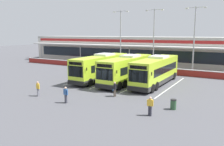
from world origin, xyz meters
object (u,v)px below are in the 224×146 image
object	(u,v)px
pedestrian_with_handbag	(115,89)
coach_bus_left_centre	(127,70)
pedestrian_child	(66,94)
lamp_post_east	(194,36)
lamp_post_west	(121,36)
pedestrian_in_dark_coat	(38,88)
litter_bin	(173,104)
pedestrian_near_bin	(150,105)
lamp_post_centre	(154,36)
coach_bus_leftmost	(101,67)
coach_bus_centre	(156,71)

from	to	relation	value
pedestrian_with_handbag	coach_bus_left_centre	bearing A→B (deg)	106.18
pedestrian_child	lamp_post_east	world-z (taller)	lamp_post_east
lamp_post_east	lamp_post_west	bearing A→B (deg)	-179.21
pedestrian_with_handbag	pedestrian_child	bearing A→B (deg)	-123.86
pedestrian_in_dark_coat	litter_bin	bearing A→B (deg)	11.54
coach_bus_left_centre	pedestrian_child	world-z (taller)	coach_bus_left_centre
lamp_post_east	pedestrian_near_bin	bearing A→B (deg)	-87.56
pedestrian_with_handbag	lamp_post_centre	world-z (taller)	lamp_post_centre
coach_bus_leftmost	coach_bus_centre	xyz separation A→B (m)	(8.12, 0.84, 0.00)
pedestrian_near_bin	lamp_post_centre	xyz separation A→B (m)	(-7.90, 22.29, 5.42)
pedestrian_in_dark_coat	litter_bin	distance (m)	14.30
coach_bus_left_centre	coach_bus_centre	world-z (taller)	same
pedestrian_child	lamp_post_west	size ratio (longest dim) A/B	0.15
coach_bus_left_centre	pedestrian_with_handbag	xyz separation A→B (m)	(2.13, -7.34, -0.93)
pedestrian_child	pedestrian_near_bin	size ratio (longest dim) A/B	1.00
pedestrian_child	pedestrian_near_bin	bearing A→B (deg)	5.02
pedestrian_with_handbag	pedestrian_child	xyz separation A→B (m)	(-3.00, -4.47, 0.02)
coach_bus_left_centre	pedestrian_in_dark_coat	size ratio (longest dim) A/B	7.50
lamp_post_centre	lamp_post_east	world-z (taller)	same
lamp_post_west	coach_bus_left_centre	bearing A→B (deg)	-57.98
coach_bus_leftmost	lamp_post_east	world-z (taller)	lamp_post_east
coach_bus_left_centre	lamp_post_west	distance (m)	13.56
coach_bus_centre	lamp_post_west	distance (m)	15.37
pedestrian_child	lamp_post_west	distance (m)	24.03
litter_bin	lamp_post_east	bearing A→B (deg)	96.38
coach_bus_leftmost	lamp_post_west	bearing A→B (deg)	103.29
lamp_post_east	pedestrian_child	bearing A→B (deg)	-108.19
pedestrian_with_handbag	lamp_post_west	xyz separation A→B (m)	(-8.91, 18.18, 5.43)
pedestrian_in_dark_coat	pedestrian_near_bin	bearing A→B (deg)	1.36
pedestrian_child	litter_bin	world-z (taller)	pedestrian_child
pedestrian_in_dark_coat	lamp_post_west	size ratio (longest dim) A/B	0.15
pedestrian_in_dark_coat	pedestrian_child	xyz separation A→B (m)	(4.32, -0.44, 0.00)
pedestrian_in_dark_coat	lamp_post_west	world-z (taller)	lamp_post_west
litter_bin	pedestrian_child	bearing A→B (deg)	-161.19
coach_bus_leftmost	pedestrian_in_dark_coat	size ratio (longest dim) A/B	7.50
pedestrian_with_handbag	lamp_post_centre	size ratio (longest dim) A/B	0.15
pedestrian_in_dark_coat	pedestrian_child	distance (m)	4.34
litter_bin	coach_bus_left_centre	bearing A→B (deg)	136.03
lamp_post_east	lamp_post_centre	bearing A→B (deg)	178.44
lamp_post_west	litter_bin	size ratio (longest dim) A/B	11.83
pedestrian_in_dark_coat	lamp_post_east	bearing A→B (deg)	62.18
coach_bus_leftmost	lamp_post_centre	world-z (taller)	lamp_post_centre
coach_bus_leftmost	pedestrian_in_dark_coat	bearing A→B (deg)	-94.97
pedestrian_with_handbag	pedestrian_in_dark_coat	world-z (taller)	same
pedestrian_child	litter_bin	distance (m)	10.25
coach_bus_centre	lamp_post_east	xyz separation A→B (m)	(2.72, 10.26, 4.50)
coach_bus_leftmost	pedestrian_child	world-z (taller)	coach_bus_leftmost
coach_bus_left_centre	lamp_post_west	world-z (taller)	lamp_post_west
coach_bus_centre	litter_bin	bearing A→B (deg)	-62.15
pedestrian_in_dark_coat	litter_bin	xyz separation A→B (m)	(14.01, 2.86, -0.41)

